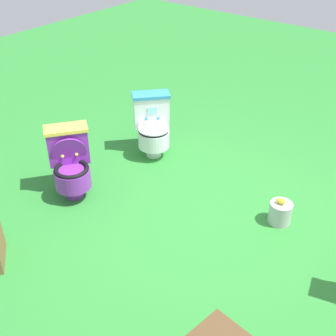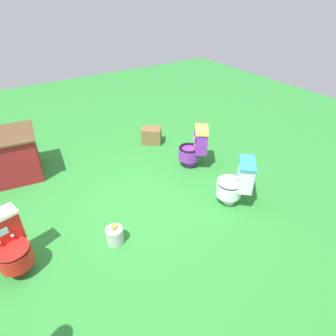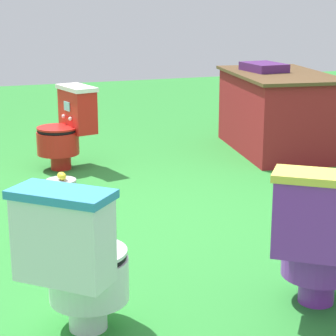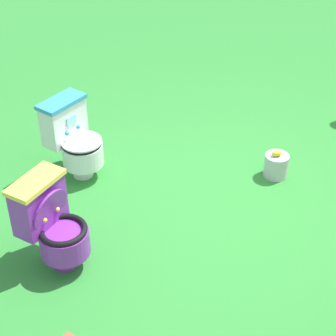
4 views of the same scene
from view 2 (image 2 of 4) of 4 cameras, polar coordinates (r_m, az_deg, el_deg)
ground at (r=4.26m, az=-8.27°, el=-8.61°), size 14.00×14.00×0.00m
toilet_red at (r=3.73m, az=-28.84°, el=-13.07°), size 0.51×0.57×0.73m
toilet_purple at (r=5.06m, az=5.24°, el=4.11°), size 0.63×0.62×0.73m
toilet_white at (r=4.27m, az=13.25°, el=-2.78°), size 0.63×0.63×0.73m
small_crate at (r=5.91m, az=-3.26°, el=6.39°), size 0.48×0.46×0.32m
lemon_bucket at (r=3.80m, az=-10.42°, el=-12.82°), size 0.22×0.22×0.28m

